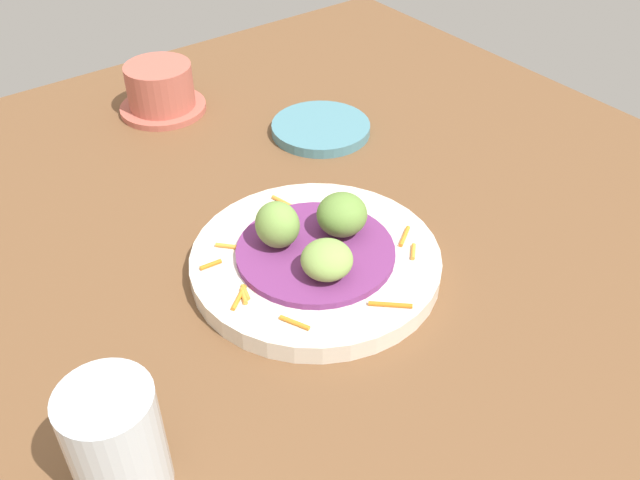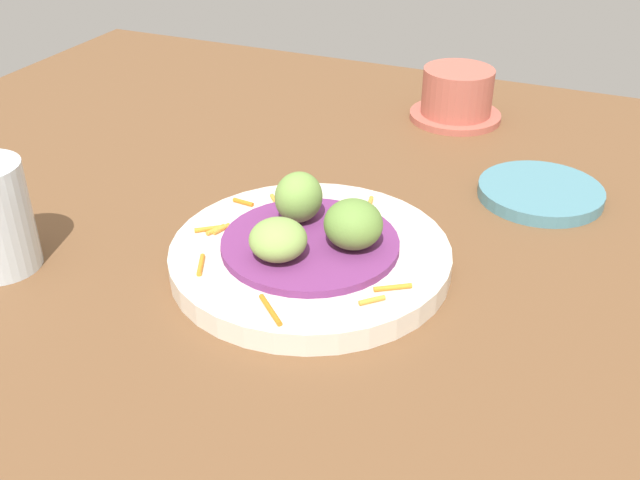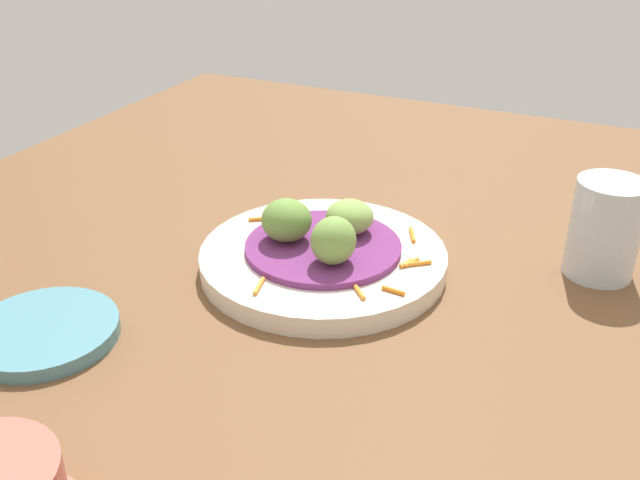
{
  "view_description": "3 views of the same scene",
  "coord_description": "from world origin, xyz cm",
  "px_view_note": "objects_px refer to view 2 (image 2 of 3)",
  "views": [
    {
      "loc": [
        -38.74,
        25.16,
        46.1
      ],
      "look_at": [
        1.24,
        -4.76,
        5.69
      ],
      "focal_mm": 39.22,
      "sensor_mm": 36.0,
      "label": 1
    },
    {
      "loc": [
        -46.93,
        -26.27,
        36.88
      ],
      "look_at": [
        0.42,
        -5.8,
        5.55
      ],
      "focal_mm": 42.06,
      "sensor_mm": 36.0,
      "label": 2
    },
    {
      "loc": [
        56.05,
        20.9,
        36.66
      ],
      "look_at": [
        2.87,
        -4.13,
        5.73
      ],
      "focal_mm": 40.35,
      "sensor_mm": 36.0,
      "label": 3
    }
  ],
  "objects_px": {
    "guac_scoop_left": "(299,197)",
    "guac_scoop_center": "(278,240)",
    "side_plate_small": "(540,192)",
    "guac_scoop_right": "(353,224)",
    "main_plate": "(310,257)",
    "terracotta_bowl": "(457,96)"
  },
  "relations": [
    {
      "from": "guac_scoop_left",
      "to": "guac_scoop_center",
      "type": "relative_size",
      "value": 0.95
    },
    {
      "from": "guac_scoop_left",
      "to": "side_plate_small",
      "type": "height_order",
      "value": "guac_scoop_left"
    },
    {
      "from": "guac_scoop_right",
      "to": "side_plate_small",
      "type": "xyz_separation_m",
      "value": [
        0.2,
        -0.12,
        -0.04
      ]
    },
    {
      "from": "guac_scoop_center",
      "to": "guac_scoop_right",
      "type": "height_order",
      "value": "guac_scoop_right"
    },
    {
      "from": "main_plate",
      "to": "terracotta_bowl",
      "type": "height_order",
      "value": "terracotta_bowl"
    },
    {
      "from": "guac_scoop_center",
      "to": "terracotta_bowl",
      "type": "relative_size",
      "value": 0.42
    },
    {
      "from": "side_plate_small",
      "to": "guac_scoop_left",
      "type": "bearing_deg",
      "value": 133.99
    },
    {
      "from": "guac_scoop_center",
      "to": "side_plate_small",
      "type": "relative_size",
      "value": 0.38
    },
    {
      "from": "guac_scoop_left",
      "to": "side_plate_small",
      "type": "relative_size",
      "value": 0.36
    },
    {
      "from": "guac_scoop_left",
      "to": "guac_scoop_right",
      "type": "height_order",
      "value": "guac_scoop_left"
    },
    {
      "from": "guac_scoop_center",
      "to": "main_plate",
      "type": "bearing_deg",
      "value": -20.37
    },
    {
      "from": "guac_scoop_right",
      "to": "side_plate_small",
      "type": "distance_m",
      "value": 0.24
    },
    {
      "from": "side_plate_small",
      "to": "main_plate",
      "type": "bearing_deg",
      "value": 142.03
    },
    {
      "from": "main_plate",
      "to": "guac_scoop_right",
      "type": "relative_size",
      "value": 4.88
    },
    {
      "from": "guac_scoop_left",
      "to": "terracotta_bowl",
      "type": "relative_size",
      "value": 0.4
    },
    {
      "from": "terracotta_bowl",
      "to": "guac_scoop_center",
      "type": "bearing_deg",
      "value": 174.23
    },
    {
      "from": "side_plate_small",
      "to": "guac_scoop_center",
      "type": "bearing_deg",
      "value": 144.18
    },
    {
      "from": "terracotta_bowl",
      "to": "guac_scoop_left",
      "type": "bearing_deg",
      "value": 171.49
    },
    {
      "from": "main_plate",
      "to": "guac_scoop_right",
      "type": "bearing_deg",
      "value": -80.37
    },
    {
      "from": "guac_scoop_left",
      "to": "guac_scoop_right",
      "type": "xyz_separation_m",
      "value": [
        -0.02,
        -0.06,
        -0.0
      ]
    },
    {
      "from": "side_plate_small",
      "to": "terracotta_bowl",
      "type": "height_order",
      "value": "terracotta_bowl"
    },
    {
      "from": "main_plate",
      "to": "guac_scoop_center",
      "type": "relative_size",
      "value": 5.08
    }
  ]
}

